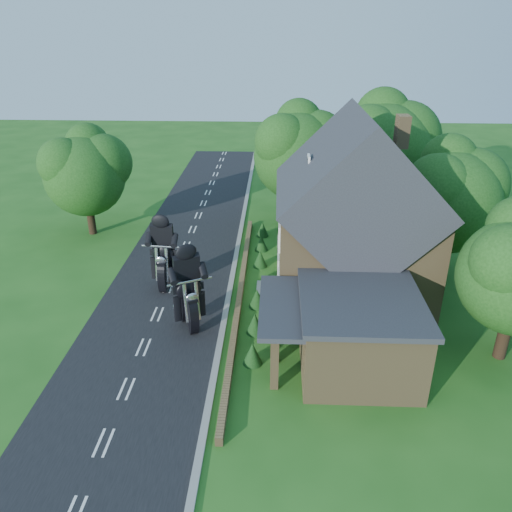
{
  "coord_description": "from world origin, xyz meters",
  "views": [
    {
      "loc": [
        6.24,
        -19.55,
        14.18
      ],
      "look_at": [
        5.22,
        4.61,
        2.8
      ],
      "focal_mm": 35.0,
      "sensor_mm": 36.0,
      "label": 1
    }
  ],
  "objects_px": {
    "annex": "(355,331)",
    "garden_wall": "(240,294)",
    "motorcycle_lead": "(190,315)",
    "house": "(354,221)",
    "motorcycle_follow": "(166,277)"
  },
  "relations": [
    {
      "from": "garden_wall",
      "to": "annex",
      "type": "bearing_deg",
      "value": -46.16
    },
    {
      "from": "house",
      "to": "garden_wall",
      "type": "bearing_deg",
      "value": -170.83
    },
    {
      "from": "house",
      "to": "annex",
      "type": "xyz_separation_m",
      "value": [
        -0.62,
        -6.8,
        -2.58
      ]
    },
    {
      "from": "house",
      "to": "motorcycle_follow",
      "type": "height_order",
      "value": "house"
    },
    {
      "from": "house",
      "to": "motorcycle_follow",
      "type": "xyz_separation_m",
      "value": [
        -10.59,
        -0.0,
        -3.65
      ]
    },
    {
      "from": "annex",
      "to": "house",
      "type": "bearing_deg",
      "value": 84.76
    },
    {
      "from": "annex",
      "to": "garden_wall",
      "type": "bearing_deg",
      "value": 133.84
    },
    {
      "from": "house",
      "to": "motorcycle_lead",
      "type": "relative_size",
      "value": 6.75
    },
    {
      "from": "garden_wall",
      "to": "house",
      "type": "height_order",
      "value": "house"
    },
    {
      "from": "garden_wall",
      "to": "motorcycle_lead",
      "type": "height_order",
      "value": "motorcycle_lead"
    },
    {
      "from": "house",
      "to": "annex",
      "type": "height_order",
      "value": "house"
    },
    {
      "from": "garden_wall",
      "to": "motorcycle_lead",
      "type": "xyz_separation_m",
      "value": [
        -2.33,
        -3.16,
        0.51
      ]
    },
    {
      "from": "house",
      "to": "annex",
      "type": "distance_m",
      "value": 7.3
    },
    {
      "from": "motorcycle_lead",
      "to": "house",
      "type": "bearing_deg",
      "value": 179.59
    },
    {
      "from": "annex",
      "to": "motorcycle_lead",
      "type": "bearing_deg",
      "value": 161.52
    }
  ]
}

